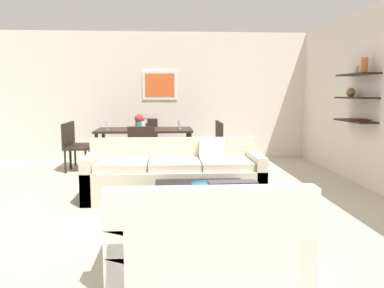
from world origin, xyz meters
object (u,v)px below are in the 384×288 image
candle_jar (222,187)px  dining_chair_left_far (77,141)px  coffee_table (202,205)px  wine_glass_left_near (108,123)px  loveseat_white (207,237)px  decorative_bowl (205,186)px  dining_chair_right_far (212,140)px  wine_glass_head (146,122)px  wine_glass_right_near (180,123)px  dining_chair_left_near (72,144)px  centerpiece_vase (139,121)px  wine_glass_foot (143,124)px  dining_chair_foot (142,148)px  dining_table (145,133)px  sofa_beige (175,176)px  dining_chair_head (147,137)px  dining_chair_right_near (214,143)px  wine_glass_right_far (180,123)px

candle_jar → dining_chair_left_far: (-2.30, 3.46, 0.09)m
coffee_table → wine_glass_left_near: wine_glass_left_near is taller
loveseat_white → decorative_bowl: bearing=85.3°
dining_chair_right_far → wine_glass_head: 1.36m
wine_glass_right_near → coffee_table: bearing=-87.4°
dining_chair_left_near → centerpiece_vase: size_ratio=3.10×
coffee_table → wine_glass_foot: bearing=106.1°
wine_glass_right_near → dining_chair_left_far: bearing=171.0°
candle_jar → dining_chair_left_far: 4.16m
loveseat_white → candle_jar: 1.18m
wine_glass_head → dining_chair_foot: bearing=-90.0°
candle_jar → wine_glass_foot: bearing=109.3°
dining_table → wine_glass_right_near: bearing=-9.4°
dining_table → dining_chair_left_near: 1.32m
dining_table → dining_chair_right_far: 1.32m
sofa_beige → wine_glass_right_near: wine_glass_right_near is taller
wine_glass_left_near → wine_glass_right_near: bearing=0.0°
dining_chair_head → dining_chair_left_far: 1.45m
wine_glass_right_near → wine_glass_left_near: size_ratio=1.04×
dining_chair_left_near → wine_glass_head: 1.47m
dining_table → decorative_bowl: bearing=-75.3°
dining_table → wine_glass_left_near: (-0.67, -0.11, 0.19)m
dining_chair_head → dining_chair_right_far: bearing=-26.7°
decorative_bowl → centerpiece_vase: (-0.93, 3.14, 0.49)m
dining_chair_head → centerpiece_vase: (-0.10, -0.89, 0.40)m
dining_table → dining_chair_foot: dining_chair_foot is taller
wine_glass_head → sofa_beige: bearing=-78.0°
decorative_bowl → dining_table: size_ratio=0.17×
dining_chair_foot → wine_glass_foot: wine_glass_foot is taller
sofa_beige → dining_chair_right_near: dining_chair_right_near is taller
dining_chair_head → wine_glass_right_near: (0.67, -0.96, 0.37)m
dining_table → candle_jar: bearing=-72.8°
dining_table → wine_glass_right_near: size_ratio=10.37×
wine_glass_foot → wine_glass_right_near: size_ratio=1.04×
decorative_bowl → wine_glass_left_near: size_ratio=1.85×
dining_chair_right_near → dining_chair_left_near: size_ratio=1.00×
dining_chair_right_far → dining_chair_left_far: (-2.59, 0.00, 0.00)m
sofa_beige → wine_glass_foot: size_ratio=13.26×
dining_chair_foot → wine_glass_right_far: wine_glass_right_far is taller
wine_glass_head → centerpiece_vase: centerpiece_vase is taller
wine_glass_head → centerpiece_vase: size_ratio=0.54×
wine_glass_foot → centerpiece_vase: bearing=106.0°
dining_chair_foot → wine_glass_right_far: bearing=55.3°
dining_chair_head → dining_chair_left_far: same height
decorative_bowl → dining_chair_head: size_ratio=0.35×
sofa_beige → wine_glass_right_near: size_ratio=13.84×
dining_chair_left_far → coffee_table: bearing=-58.1°
wine_glass_head → dining_table: bearing=-90.0°
sofa_beige → wine_glass_foot: 1.85m
dining_chair_right_near → dining_chair_left_far: same height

